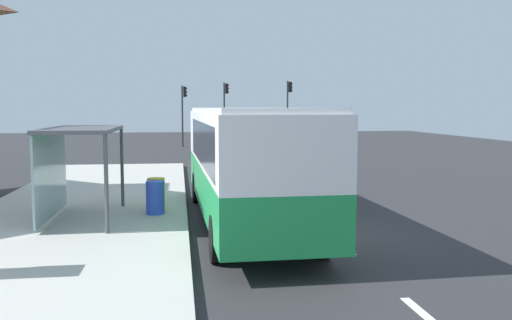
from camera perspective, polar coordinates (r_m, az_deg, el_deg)
ground_plane at (r=28.10m, az=-0.64°, el=-1.25°), size 56.00×92.00×0.04m
sidewalk_platform at (r=16.26m, az=-18.06°, el=-6.01°), size 6.20×30.00×0.18m
lane_stripe_seg_1 at (r=13.62m, az=8.47°, el=-8.36°), size 0.16×2.20×0.01m
lane_stripe_seg_2 at (r=18.37m, az=4.08°, el=-4.73°), size 0.16×2.20×0.01m
lane_stripe_seg_3 at (r=23.22m, az=1.53°, el=-2.59°), size 0.16×2.20×0.01m
lane_stripe_seg_4 at (r=28.13m, az=-0.13°, el=-1.19°), size 0.16×2.20×0.01m
lane_stripe_seg_5 at (r=33.06m, az=-1.30°, el=-0.21°), size 0.16×2.20×0.01m
lane_stripe_seg_6 at (r=38.01m, az=-2.16°, el=0.52°), size 0.16×2.20×0.01m
lane_stripe_seg_7 at (r=42.97m, az=-2.82°, el=1.08°), size 0.16×2.20×0.01m
bus at (r=15.34m, az=-1.11°, el=0.20°), size 2.74×11.06×3.21m
white_van at (r=33.84m, az=1.86°, el=2.19°), size 2.04×5.20×2.30m
sedan_near at (r=49.73m, az=-1.15°, el=2.58°), size 1.87×4.42×1.52m
sedan_far at (r=42.62m, az=-0.02°, el=2.11°), size 2.02×4.49×1.52m
recycling_bin_blue at (r=16.29m, az=-10.23°, el=-3.79°), size 0.52×0.52×0.95m
recycling_bin_yellow at (r=16.98m, az=-10.13°, el=-3.41°), size 0.52×0.52×0.95m
traffic_light_near_side at (r=46.43m, az=3.34°, el=5.79°), size 0.49×0.28×5.39m
traffic_light_far_side at (r=46.35m, az=-7.39°, el=5.45°), size 0.49×0.28×4.99m
traffic_light_median at (r=47.31m, az=-3.14°, el=5.71°), size 0.49×0.28×5.29m
bus_shelter at (r=15.93m, az=-18.36°, el=1.04°), size 1.80×4.00×2.50m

